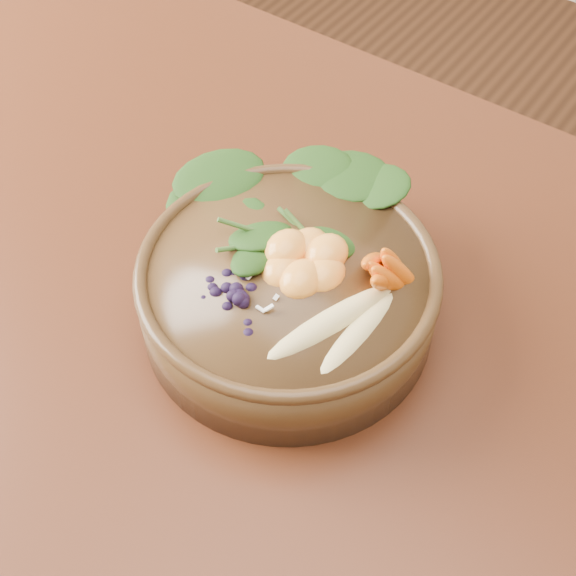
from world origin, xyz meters
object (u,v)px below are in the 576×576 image
object	(u,v)px
dining_table	(322,458)
stoneware_bowl	(288,295)
kale_heap	(313,199)
mandarin_cluster	(305,251)
blueberry_pile	(234,286)
banana_halves	(345,317)
carrot_cluster	(392,240)

from	to	relation	value
dining_table	stoneware_bowl	bearing A→B (deg)	144.57
kale_heap	mandarin_cluster	size ratio (longest dim) A/B	2.07
mandarin_cluster	blueberry_pile	size ratio (longest dim) A/B	0.69
dining_table	blueberry_pile	size ratio (longest dim) A/B	13.29
kale_heap	blueberry_pile	world-z (taller)	kale_heap
mandarin_cluster	dining_table	bearing A→B (deg)	-44.57
dining_table	kale_heap	xyz separation A→B (m)	(-0.10, 0.12, 0.18)
stoneware_bowl	banana_halves	xyz separation A→B (m)	(0.07, -0.02, 0.05)
blueberry_pile	dining_table	bearing A→B (deg)	-3.03
carrot_cluster	blueberry_pile	bearing A→B (deg)	-109.55
stoneware_bowl	kale_heap	xyz separation A→B (m)	(-0.02, 0.06, 0.05)
stoneware_bowl	blueberry_pile	world-z (taller)	blueberry_pile
dining_table	mandarin_cluster	distance (m)	0.20
kale_heap	carrot_cluster	xyz separation A→B (m)	(0.09, -0.02, 0.02)
dining_table	stoneware_bowl	size ratio (longest dim) A/B	6.14
banana_halves	mandarin_cluster	distance (m)	0.07
dining_table	carrot_cluster	bearing A→B (deg)	96.07
carrot_cluster	banana_halves	distance (m)	0.08
carrot_cluster	stoneware_bowl	bearing A→B (deg)	-123.69
dining_table	banana_halves	distance (m)	0.18
dining_table	banana_halves	xyz separation A→B (m)	(-0.01, 0.03, 0.18)
carrot_cluster	banana_halves	xyz separation A→B (m)	(0.00, -0.07, -0.02)
carrot_cluster	blueberry_pile	world-z (taller)	carrot_cluster
dining_table	banana_halves	world-z (taller)	banana_halves
carrot_cluster	banana_halves	world-z (taller)	carrot_cluster
banana_halves	mandarin_cluster	bearing A→B (deg)	170.25
mandarin_cluster	kale_heap	bearing A→B (deg)	117.86
dining_table	banana_halves	size ratio (longest dim) A/B	11.55
banana_halves	blueberry_pile	bearing A→B (deg)	-141.51
carrot_cluster	mandarin_cluster	xyz separation A→B (m)	(-0.06, -0.03, -0.02)
stoneware_bowl	banana_halves	size ratio (longest dim) A/B	1.88
stoneware_bowl	kale_heap	distance (m)	0.09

